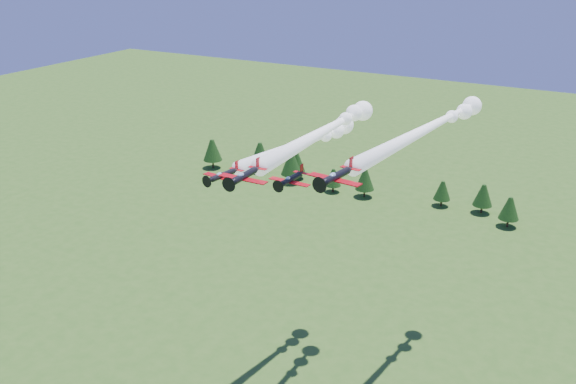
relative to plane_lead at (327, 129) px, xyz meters
The scene contains 5 objects.
plane_lead is the anchor object (origin of this frame).
plane_left 10.19m from the plane_lead, 137.17° to the left, with size 10.70×40.50×3.70m.
plane_right 18.23m from the plane_lead, 37.85° to the left, with size 12.18×55.76×3.70m.
plane_slot 12.70m from the plane_lead, 94.07° to the right, with size 7.05×7.66×2.48m.
treeline 99.43m from the plane_lead, 91.61° to the left, with size 182.43×17.69×11.84m.
Camera 1 is at (44.61, -75.56, 78.52)m, focal length 40.00 mm.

